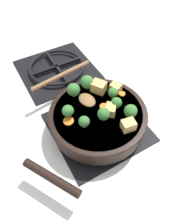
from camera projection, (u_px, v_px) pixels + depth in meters
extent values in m
plane|color=silver|center=(98.00, 128.00, 0.77)|extent=(2.40, 2.40, 0.00)
cube|color=black|center=(98.00, 127.00, 0.77)|extent=(0.31, 0.31, 0.01)
torus|color=black|center=(98.00, 124.00, 0.76)|extent=(0.24, 0.24, 0.01)
cube|color=black|center=(98.00, 124.00, 0.76)|extent=(0.01, 0.23, 0.01)
cube|color=black|center=(98.00, 124.00, 0.76)|extent=(0.23, 0.01, 0.01)
cube|color=black|center=(57.00, 69.00, 0.97)|extent=(0.31, 0.31, 0.01)
torus|color=black|center=(57.00, 67.00, 0.95)|extent=(0.24, 0.24, 0.01)
cube|color=black|center=(57.00, 67.00, 0.95)|extent=(0.01, 0.23, 0.01)
cube|color=black|center=(57.00, 67.00, 0.95)|extent=(0.23, 0.01, 0.01)
cylinder|color=black|center=(98.00, 118.00, 0.73)|extent=(0.32, 0.32, 0.06)
cylinder|color=#5B3316|center=(98.00, 117.00, 0.73)|extent=(0.29, 0.29, 0.05)
torus|color=black|center=(98.00, 113.00, 0.71)|extent=(0.32, 0.32, 0.01)
cylinder|color=black|center=(51.00, 178.00, 0.58)|extent=(0.11, 0.17, 0.02)
ellipsoid|color=brown|center=(87.00, 100.00, 0.73)|extent=(0.06, 0.07, 0.01)
cylinder|color=brown|center=(62.00, 75.00, 0.81)|extent=(0.25, 0.05, 0.02)
cube|color=tan|center=(128.00, 125.00, 0.65)|extent=(0.05, 0.04, 0.03)
cube|color=tan|center=(99.00, 87.00, 0.75)|extent=(0.06, 0.06, 0.04)
cube|color=tan|center=(116.00, 88.00, 0.76)|extent=(0.04, 0.05, 0.03)
cube|color=tan|center=(111.00, 110.00, 0.69)|extent=(0.05, 0.05, 0.03)
cylinder|color=#709956|center=(103.00, 118.00, 0.68)|extent=(0.01, 0.01, 0.01)
sphere|color=#387533|center=(103.00, 114.00, 0.67)|extent=(0.04, 0.04, 0.04)
cylinder|color=#709956|center=(87.00, 87.00, 0.77)|extent=(0.01, 0.01, 0.01)
sphere|color=#387533|center=(87.00, 82.00, 0.75)|extent=(0.05, 0.05, 0.05)
cylinder|color=#709956|center=(69.00, 115.00, 0.69)|extent=(0.01, 0.01, 0.01)
sphere|color=#387533|center=(68.00, 111.00, 0.68)|extent=(0.04, 0.04, 0.04)
cylinder|color=#709956|center=(130.00, 115.00, 0.69)|extent=(0.01, 0.01, 0.01)
sphere|color=#387533|center=(131.00, 111.00, 0.67)|extent=(0.04, 0.04, 0.04)
cylinder|color=#709956|center=(74.00, 94.00, 0.75)|extent=(0.01, 0.01, 0.01)
sphere|color=#387533|center=(74.00, 90.00, 0.73)|extent=(0.04, 0.04, 0.04)
cylinder|color=#709956|center=(84.00, 125.00, 0.67)|extent=(0.01, 0.01, 0.01)
sphere|color=#387533|center=(84.00, 121.00, 0.65)|extent=(0.03, 0.03, 0.03)
cylinder|color=#709956|center=(113.00, 96.00, 0.74)|extent=(0.01, 0.01, 0.01)
sphere|color=#387533|center=(113.00, 92.00, 0.73)|extent=(0.03, 0.03, 0.03)
cylinder|color=#709956|center=(116.00, 107.00, 0.71)|extent=(0.01, 0.01, 0.01)
sphere|color=#387533|center=(116.00, 103.00, 0.70)|extent=(0.04, 0.04, 0.04)
cylinder|color=orange|center=(122.00, 94.00, 0.75)|extent=(0.02, 0.02, 0.01)
cylinder|color=orange|center=(69.00, 121.00, 0.68)|extent=(0.03, 0.03, 0.01)
cylinder|color=orange|center=(104.00, 107.00, 0.72)|extent=(0.03, 0.03, 0.01)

